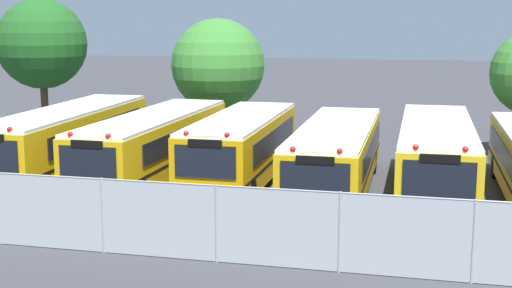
{
  "coord_description": "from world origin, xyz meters",
  "views": [
    {
      "loc": [
        3.28,
        -25.59,
        6.33
      ],
      "look_at": [
        -2.96,
        0.0,
        1.6
      ],
      "focal_mm": 50.61,
      "sensor_mm": 36.0,
      "label": 1
    }
  ],
  "objects": [
    {
      "name": "tree_1",
      "position": [
        -7.24,
        9.18,
        3.87
      ],
      "size": [
        4.68,
        4.68,
        6.18
      ],
      "color": "#4C3823",
      "rests_on": "ground_plane"
    },
    {
      "name": "school_bus_4",
      "position": [
        3.54,
        -0.03,
        1.44
      ],
      "size": [
        2.63,
        10.82,
        2.74
      ],
      "rotation": [
        0.0,
        0.0,
        3.15
      ],
      "color": "yellow",
      "rests_on": "ground_plane"
    },
    {
      "name": "ground_plane",
      "position": [
        0.0,
        0.0,
        0.0
      ],
      "size": [
        160.0,
        160.0,
        0.0
      ],
      "primitive_type": "plane",
      "color": "#38383D"
    },
    {
      "name": "school_bus_0",
      "position": [
        -10.71,
        0.07,
        1.46
      ],
      "size": [
        2.83,
        11.16,
        2.78
      ],
      "rotation": [
        0.0,
        0.0,
        3.17
      ],
      "color": "yellow",
      "rests_on": "ground_plane"
    },
    {
      "name": "chainlink_fence",
      "position": [
        -0.36,
        -8.47,
        1.07
      ],
      "size": [
        28.64,
        0.07,
        2.07
      ],
      "color": "#9EA0A3",
      "rests_on": "ground_plane"
    },
    {
      "name": "school_bus_3",
      "position": [
        0.04,
        -0.16,
        1.35
      ],
      "size": [
        2.69,
        10.77,
        2.55
      ],
      "rotation": [
        0.0,
        0.0,
        3.16
      ],
      "color": "yellow",
      "rests_on": "ground_plane"
    },
    {
      "name": "tree_0",
      "position": [
        -16.99,
        9.44,
        4.78
      ],
      "size": [
        4.8,
        4.8,
        7.2
      ],
      "color": "#4C3823",
      "rests_on": "ground_plane"
    },
    {
      "name": "school_bus_1",
      "position": [
        -7.01,
        0.01,
        1.42
      ],
      "size": [
        2.65,
        10.89,
        2.69
      ],
      "rotation": [
        0.0,
        0.0,
        3.12
      ],
      "color": "yellow",
      "rests_on": "ground_plane"
    },
    {
      "name": "school_bus_2",
      "position": [
        -3.55,
        0.08,
        1.44
      ],
      "size": [
        2.58,
        9.38,
        2.73
      ],
      "rotation": [
        0.0,
        0.0,
        3.15
      ],
      "color": "#EAA80C",
      "rests_on": "ground_plane"
    },
    {
      "name": "traffic_cone",
      "position": [
        3.29,
        -7.1,
        0.24
      ],
      "size": [
        0.37,
        0.37,
        0.49
      ],
      "primitive_type": "cone",
      "color": "#EA5914",
      "rests_on": "ground_plane"
    }
  ]
}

